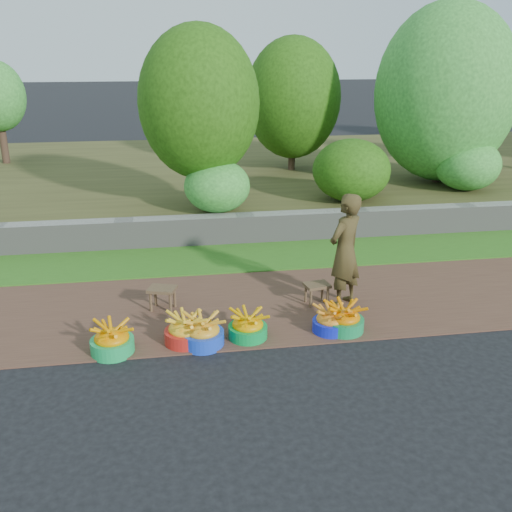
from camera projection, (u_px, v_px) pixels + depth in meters
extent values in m
plane|color=black|center=(290.00, 347.00, 7.08)|extent=(120.00, 120.00, 0.00)
cube|color=#523427|center=(272.00, 304.00, 8.24)|extent=(80.00, 2.50, 0.02)
cube|color=#326D1C|center=(251.00, 256.00, 10.09)|extent=(80.00, 1.50, 0.04)
cube|color=gray|center=(245.00, 229.00, 10.79)|extent=(80.00, 0.35, 0.55)
cube|color=#474620|center=(220.00, 176.00, 15.34)|extent=(80.00, 10.00, 0.50)
cylinder|color=#3E2B1E|center=(202.00, 174.00, 11.17)|extent=(0.20, 0.20, 1.33)
ellipsoid|color=#285A10|center=(199.00, 103.00, 10.70)|extent=(2.29, 2.29, 2.87)
cylinder|color=#3E2B1E|center=(3.00, 138.00, 15.48)|extent=(0.20, 0.20, 1.34)
cylinder|color=#3E2B1E|center=(438.00, 159.00, 13.36)|extent=(0.18, 0.18, 1.08)
ellipsoid|color=green|center=(445.00, 93.00, 12.85)|extent=(3.17, 3.17, 3.96)
cylinder|color=#3E2B1E|center=(292.00, 149.00, 14.70)|extent=(0.18, 0.18, 1.09)
ellipsoid|color=#285A10|center=(293.00, 98.00, 14.26)|extent=(2.39, 2.39, 2.99)
ellipsoid|color=green|center=(467.00, 164.00, 12.57)|extent=(1.43, 1.43, 1.15)
ellipsoid|color=#285A10|center=(358.00, 174.00, 12.03)|extent=(1.24, 1.24, 0.99)
ellipsoid|color=#285A10|center=(351.00, 170.00, 11.66)|extent=(1.59, 1.59, 1.27)
ellipsoid|color=green|center=(217.00, 186.00, 10.90)|extent=(1.27, 1.27, 1.01)
cylinder|color=#16A04E|center=(113.00, 346.00, 6.92)|extent=(0.53, 0.53, 0.19)
ellipsoid|color=orange|center=(111.00, 335.00, 6.87)|extent=(0.46, 0.46, 0.30)
cylinder|color=red|center=(186.00, 337.00, 7.14)|extent=(0.53, 0.53, 0.19)
ellipsoid|color=gold|center=(185.00, 326.00, 7.09)|extent=(0.46, 0.46, 0.30)
cylinder|color=blue|center=(203.00, 338.00, 7.10)|extent=(0.53, 0.53, 0.19)
ellipsoid|color=orange|center=(203.00, 328.00, 7.05)|extent=(0.47, 0.47, 0.30)
cylinder|color=#068F39|center=(248.00, 332.00, 7.27)|extent=(0.50, 0.50, 0.18)
ellipsoid|color=#D08E00|center=(248.00, 322.00, 7.22)|extent=(0.44, 0.44, 0.28)
cylinder|color=#111FD0|center=(330.00, 326.00, 7.43)|extent=(0.47, 0.47, 0.17)
ellipsoid|color=orange|center=(331.00, 317.00, 7.38)|extent=(0.42, 0.42, 0.27)
cylinder|color=#138545|center=(343.00, 325.00, 7.44)|extent=(0.53, 0.53, 0.19)
ellipsoid|color=#D06C00|center=(344.00, 315.00, 7.39)|extent=(0.47, 0.47, 0.30)
cube|color=brown|center=(162.00, 289.00, 7.96)|extent=(0.44, 0.39, 0.04)
cylinder|color=brown|center=(151.00, 302.00, 7.95)|extent=(0.04, 0.04, 0.28)
cylinder|color=brown|center=(170.00, 304.00, 7.90)|extent=(0.04, 0.04, 0.28)
cylinder|color=brown|center=(155.00, 296.00, 8.13)|extent=(0.04, 0.04, 0.28)
cylinder|color=brown|center=(175.00, 298.00, 8.09)|extent=(0.04, 0.04, 0.28)
cube|color=brown|center=(317.00, 285.00, 8.15)|extent=(0.38, 0.32, 0.04)
cylinder|color=brown|center=(311.00, 299.00, 8.08)|extent=(0.04, 0.04, 0.26)
cylinder|color=brown|center=(328.00, 296.00, 8.16)|extent=(0.04, 0.04, 0.26)
cylinder|color=brown|center=(306.00, 294.00, 8.25)|extent=(0.04, 0.04, 0.26)
cylinder|color=brown|center=(322.00, 291.00, 8.32)|extent=(0.04, 0.04, 0.26)
imported|color=black|center=(345.00, 251.00, 7.93)|extent=(0.71, 0.67, 1.64)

